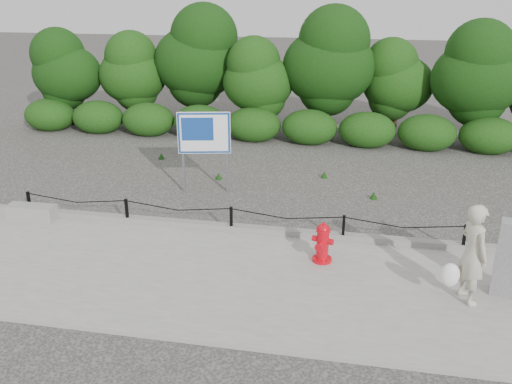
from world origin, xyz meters
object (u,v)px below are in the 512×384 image
object	(u,v)px
concrete_block	(32,212)
advertising_sign	(204,137)
utility_cabinet	(512,259)
fire_hydrant	(323,243)
pedestrian	(471,255)

from	to	relation	value
concrete_block	advertising_sign	xyz separation A→B (m)	(3.51, 2.68, 1.31)
utility_cabinet	advertising_sign	size ratio (longest dim) A/B	0.71
fire_hydrant	utility_cabinet	xyz separation A→B (m)	(3.37, -0.62, 0.31)
pedestrian	utility_cabinet	bearing A→B (deg)	-90.96
fire_hydrant	advertising_sign	world-z (taller)	advertising_sign
pedestrian	advertising_sign	size ratio (longest dim) A/B	0.83
concrete_block	advertising_sign	world-z (taller)	advertising_sign
advertising_sign	concrete_block	bearing A→B (deg)	-154.68
pedestrian	concrete_block	world-z (taller)	pedestrian
concrete_block	utility_cabinet	xyz separation A→B (m)	(10.29, -1.38, 0.53)
concrete_block	utility_cabinet	size ratio (longest dim) A/B	0.72
fire_hydrant	concrete_block	distance (m)	6.96
pedestrian	advertising_sign	world-z (taller)	advertising_sign
pedestrian	utility_cabinet	world-z (taller)	pedestrian
pedestrian	utility_cabinet	distance (m)	0.85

